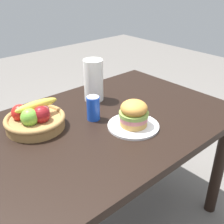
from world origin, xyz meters
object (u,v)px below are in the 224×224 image
Objects in this scene: sandwich at (134,113)px; paper_towel_roll at (94,80)px; fruit_basket at (35,119)px; soda_can at (93,108)px; plate at (133,126)px.

sandwich is 0.59× the size of paper_towel_roll.
soda_can is at bearing -24.47° from fruit_basket.
paper_towel_roll is at bearing 9.16° from fruit_basket.
plate is 1.04× the size of paper_towel_roll.
soda_can is 0.29m from fruit_basket.
sandwich is at bearing -98.14° from paper_towel_roll.
paper_towel_roll is at bearing 81.86° from plate.
sandwich reaches higher than plate.
plate is at bearing 0.00° from sandwich.
plate is at bearing -40.87° from fruit_basket.
paper_towel_roll reaches higher than sandwich.
sandwich is at bearing 0.00° from plate.
sandwich is 0.38m from paper_towel_roll.
fruit_basket reaches higher than plate.
sandwich reaches higher than fruit_basket.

